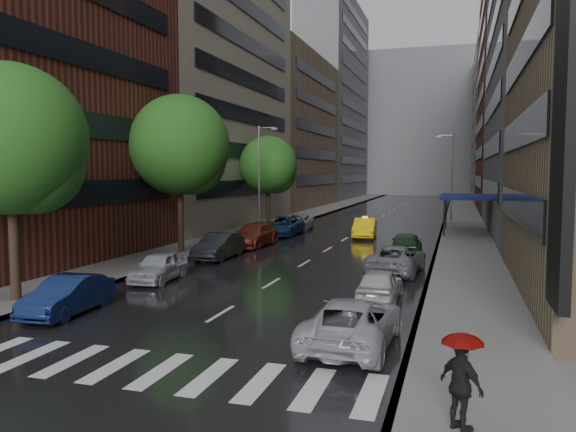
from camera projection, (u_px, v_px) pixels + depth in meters
name	position (u px, v px, depth m)	size (l,w,h in m)	color
ground	(168.00, 346.00, 17.09)	(220.00, 220.00, 0.00)	gray
road	(381.00, 217.00, 64.80)	(14.00, 140.00, 0.01)	black
sidewalk_left	(306.00, 215.00, 67.39)	(4.00, 140.00, 0.15)	gray
sidewalk_right	(463.00, 218.00, 62.20)	(4.00, 140.00, 0.15)	gray
crosswalk	(138.00, 368.00, 15.12)	(13.15, 2.80, 0.01)	silver
buildings_left	(280.00, 93.00, 76.24)	(8.00, 108.00, 38.00)	maroon
buildings_right	(519.00, 88.00, 65.67)	(8.05, 109.10, 36.00)	#937A5B
building_far	(421.00, 124.00, 128.41)	(40.00, 14.00, 32.00)	slate
tree_near	(10.00, 140.00, 22.11)	(6.01, 6.01, 9.57)	#382619
tree_mid	(180.00, 145.00, 35.57)	(6.37, 6.37, 10.15)	#382619
tree_far	(268.00, 165.00, 52.25)	(5.41, 5.41, 8.61)	#382619
taxi	(365.00, 228.00, 44.77)	(1.66, 4.77, 1.57)	yellow
parked_cars_left	(252.00, 236.00, 39.36)	(2.65, 35.79, 1.59)	#0F1C47
parked_cars_right	(388.00, 271.00, 25.67)	(2.92, 23.58, 1.58)	#AFAEB4
ped_red_umbrella	(462.00, 373.00, 11.08)	(1.08, 1.07, 2.01)	black
street_lamp_left	(260.00, 176.00, 47.55)	(1.74, 0.22, 9.00)	gray
street_lamp_right	(451.00, 175.00, 57.41)	(1.74, 0.22, 9.00)	gray
awning	(465.00, 197.00, 47.65)	(4.00, 8.00, 3.12)	navy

